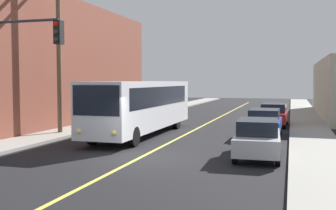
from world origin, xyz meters
TOP-DOWN VIEW (x-y plane):
  - ground_plane at (0.00, 0.00)m, footprint 120.00×120.00m
  - sidewalk_left at (-7.25, 10.00)m, footprint 2.50×90.00m
  - sidewalk_right at (7.25, 10.00)m, footprint 2.50×90.00m
  - lane_stripe_center at (0.00, 15.00)m, footprint 0.16×60.00m
  - building_left_brick at (-13.49, 11.45)m, footprint 10.00×22.56m
  - city_bus at (-2.44, 6.86)m, footprint 2.58×12.16m
  - parked_car_silver at (4.74, 1.62)m, footprint 1.97×4.47m
  - parked_car_blue at (4.61, 7.97)m, footprint 1.87×4.42m
  - parked_car_red at (4.90, 14.00)m, footprint 1.96×4.46m
  - utility_pole_near at (-7.25, 5.56)m, footprint 2.40×0.28m
  - traffic_signal_left_corner at (-5.41, -0.50)m, footprint 3.75×0.48m

SIDE VIEW (x-z plane):
  - ground_plane at x=0.00m, z-range 0.00..0.00m
  - lane_stripe_center at x=0.00m, z-range 0.00..0.01m
  - sidewalk_left at x=-7.25m, z-range 0.00..0.15m
  - sidewalk_right at x=7.25m, z-range 0.00..0.15m
  - parked_car_silver at x=4.74m, z-range 0.03..1.65m
  - parked_car_blue at x=4.61m, z-range 0.03..1.65m
  - parked_car_red at x=4.90m, z-range 0.03..1.65m
  - city_bus at x=-2.44m, z-range 0.22..3.42m
  - traffic_signal_left_corner at x=-5.41m, z-range 1.30..7.30m
  - building_left_brick at x=-13.49m, z-range 0.00..9.02m
  - utility_pole_near at x=-7.25m, z-range 0.66..10.99m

